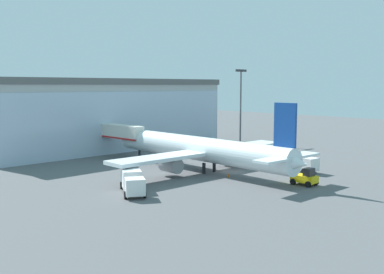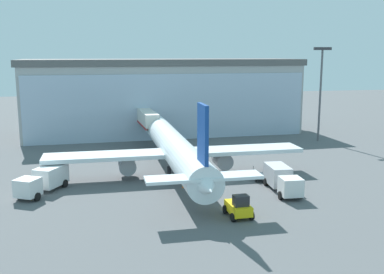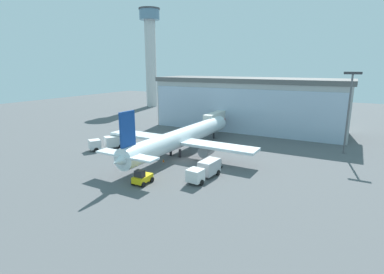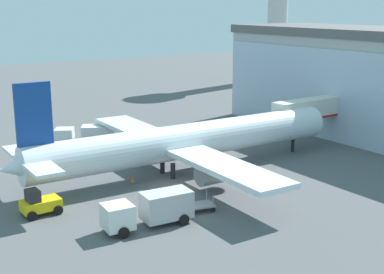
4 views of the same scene
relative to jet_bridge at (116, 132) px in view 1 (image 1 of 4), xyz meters
The scene contains 11 objects.
ground 24.80m from the jet_bridge, 79.22° to the right, with size 240.00×240.00×0.00m, color #545659.
terminal_building 11.72m from the jet_bridge, 66.44° to the left, with size 52.95×16.64×14.26m.
jet_bridge is the anchor object (origin of this frame).
apron_light_mast 30.87m from the jet_bridge, ahead, with size 3.20×0.40×16.38m.
airplane 20.56m from the jet_bridge, 85.88° to the right, with size 32.34×38.80×10.76m.
catering_truck 28.93m from the jet_bridge, 119.42° to the right, with size 5.46×7.45×2.65m.
fuel_truck 32.57m from the jet_bridge, 68.30° to the right, with size 2.85×7.42×2.65m.
baggage_cart 27.97m from the jet_bridge, 65.86° to the right, with size 2.12×3.06×1.50m.
pushback_tug 37.40m from the jet_bridge, 82.59° to the right, with size 2.28×3.28×2.30m.
safety_cone_nose 26.95m from the jet_bridge, 86.94° to the right, with size 0.36×0.36×0.55m, color orange.
safety_cone_wingtip 23.51m from the jet_bridge, 121.03° to the right, with size 0.36×0.36×0.55m, color orange.
Camera 1 is at (-49.49, -45.04, 12.92)m, focal length 42.00 mm.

